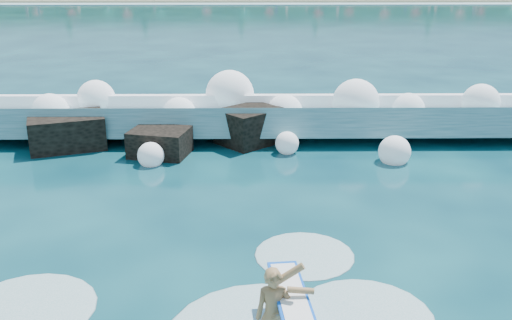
{
  "coord_description": "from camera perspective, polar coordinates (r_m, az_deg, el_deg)",
  "views": [
    {
      "loc": [
        1.37,
        -10.37,
        5.58
      ],
      "look_at": [
        1.5,
        2.0,
        1.2
      ],
      "focal_mm": 40.0,
      "sensor_mm": 36.0,
      "label": 1
    }
  ],
  "objects": [
    {
      "name": "wet_band",
      "position": [
        77.58,
        -1.67,
        15.38
      ],
      "size": [
        140.0,
        5.0,
        0.08
      ],
      "primitive_type": "cube",
      "color": "silver",
      "rests_on": "ground"
    },
    {
      "name": "rock_cluster",
      "position": [
        18.09,
        -10.41,
        2.56
      ],
      "size": [
        8.21,
        3.19,
        1.3
      ],
      "color": "black",
      "rests_on": "ground"
    },
    {
      "name": "surfer_with_board",
      "position": [
        8.85,
        2.2,
        -14.94
      ],
      "size": [
        0.92,
        2.79,
        1.56
      ],
      "color": "#9C7448",
      "rests_on": "ground"
    },
    {
      "name": "wave_spray",
      "position": [
        18.8,
        1.0,
        5.35
      ],
      "size": [
        15.18,
        4.85,
        2.19
      ],
      "color": "white",
      "rests_on": "ground"
    },
    {
      "name": "ground",
      "position": [
        11.85,
        -7.25,
        -8.75
      ],
      "size": [
        200.0,
        200.0,
        0.0
      ],
      "primitive_type": "plane",
      "color": "#072939",
      "rests_on": "ground"
    },
    {
      "name": "breaking_wave",
      "position": [
        19.03,
        0.51,
        4.22
      ],
      "size": [
        18.89,
        2.9,
        1.63
      ],
      "color": "teal",
      "rests_on": "ground"
    }
  ]
}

